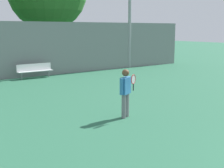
# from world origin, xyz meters

# --- Properties ---
(tennis_player) EXTENTS (0.57, 0.51, 1.59)m
(tennis_player) POSITION_xyz_m (-0.69, 6.66, 0.91)
(tennis_player) COLOR slate
(tennis_player) RESTS_ON ground_plane
(bench_adjacent_court) EXTENTS (2.11, 0.40, 0.84)m
(bench_adjacent_court) POSITION_xyz_m (0.22, 16.25, 0.51)
(bench_adjacent_court) COLOR white
(bench_adjacent_court) RESTS_ON ground_plane
(back_fence) EXTENTS (25.55, 0.06, 3.29)m
(back_fence) POSITION_xyz_m (0.00, 16.85, 1.64)
(back_fence) COLOR gray
(back_fence) RESTS_ON ground_plane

